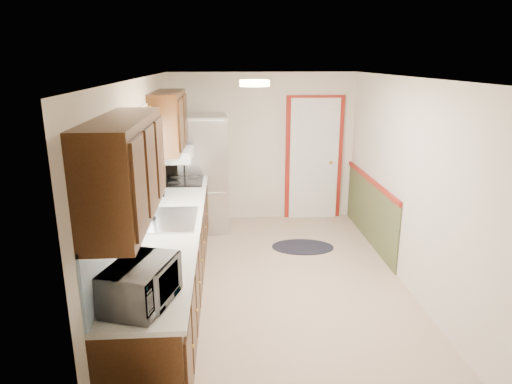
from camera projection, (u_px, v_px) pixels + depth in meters
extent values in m
cube|color=tan|center=(279.00, 287.00, 5.40)|extent=(3.20, 5.20, 0.12)
cube|color=white|center=(282.00, 78.00, 4.73)|extent=(3.20, 5.20, 0.12)
cube|color=beige|center=(262.00, 148.00, 7.46)|extent=(3.20, 0.10, 2.40)
cube|color=beige|center=(331.00, 306.00, 2.67)|extent=(3.20, 0.10, 2.40)
cube|color=beige|center=(144.00, 192.00, 4.96)|extent=(0.10, 5.20, 2.40)
cube|color=beige|center=(412.00, 187.00, 5.16)|extent=(0.10, 5.20, 2.40)
cube|color=#311A0B|center=(172.00, 266.00, 4.91)|extent=(0.60, 4.00, 0.90)
cube|color=silver|center=(171.00, 225.00, 4.78)|extent=(0.63, 4.00, 0.04)
cube|color=#5EA4E4|center=(140.00, 199.00, 4.67)|extent=(0.02, 4.00, 0.55)
cube|color=#311A0B|center=(125.00, 170.00, 3.27)|extent=(0.35, 1.40, 0.75)
cube|color=#311A0B|center=(169.00, 121.00, 5.85)|extent=(0.35, 1.20, 0.75)
cube|color=white|center=(139.00, 158.00, 4.66)|extent=(0.02, 1.00, 0.90)
cube|color=#C84525|center=(141.00, 123.00, 4.56)|extent=(0.05, 1.12, 0.24)
cube|color=#B7B7BC|center=(172.00, 219.00, 4.86)|extent=(0.52, 0.82, 0.02)
cube|color=white|center=(175.00, 155.00, 6.03)|extent=(0.45, 0.60, 0.15)
cube|color=maroon|center=(314.00, 159.00, 7.54)|extent=(0.94, 0.05, 2.08)
cube|color=white|center=(314.00, 160.00, 7.51)|extent=(0.80, 0.04, 2.00)
cube|color=#494E2C|center=(370.00, 212.00, 6.66)|extent=(0.02, 2.30, 0.90)
cube|color=maroon|center=(371.00, 180.00, 6.53)|extent=(0.04, 2.30, 0.06)
cylinder|color=#FFD88C|center=(255.00, 83.00, 4.53)|extent=(0.30, 0.30, 0.06)
imported|color=white|center=(141.00, 280.00, 3.14)|extent=(0.46, 0.62, 0.38)
cube|color=#B7B7BC|center=(203.00, 173.00, 7.05)|extent=(0.79, 0.74, 1.79)
cylinder|color=black|center=(185.00, 186.00, 6.69)|extent=(0.02, 0.02, 1.25)
ellipsoid|color=black|center=(303.00, 247.00, 6.53)|extent=(0.94, 0.66, 0.01)
cube|color=black|center=(184.00, 181.00, 6.40)|extent=(0.52, 0.63, 0.02)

